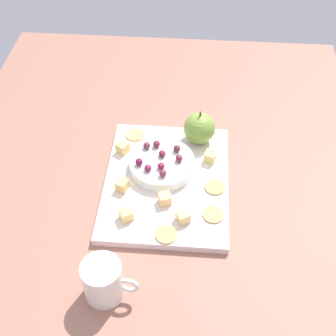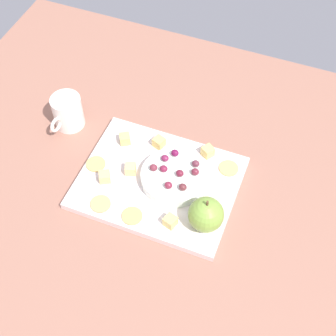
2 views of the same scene
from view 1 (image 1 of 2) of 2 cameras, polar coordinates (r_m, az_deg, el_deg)
The scene contains 25 objects.
table at distance 108.43cm, azimuth -1.46°, elevation -2.51°, with size 126.63×101.29×3.17cm, color #986553.
platter at distance 106.52cm, azimuth -0.16°, elevation -1.63°, with size 35.91×28.00×1.83cm, color silver.
serving_dish at distance 107.10cm, azimuth -0.73°, elevation 0.44°, with size 15.13×15.13×2.60cm, color white.
apple_whole at distance 112.57cm, azimuth 3.89°, elevation 4.90°, with size 7.72×7.72×7.72cm, color #7DA43F.
apple_stem at distance 109.67cm, azimuth 4.00°, elevation 6.65°, with size 0.50×0.50×1.20cm, color brown.
cheese_cube_0 at distance 97.28cm, azimuth 1.86°, elevation -6.03°, with size 2.47×2.47×2.47cm, color #EBC874.
cheese_cube_1 at distance 111.64cm, azimuth -5.60°, elevation 2.50°, with size 2.47×2.47×2.47cm, color #F2D06D.
cheese_cube_2 at distance 109.37cm, azimuth 5.20°, elevation 1.38°, with size 2.47×2.47×2.47cm, color #E3CC6E.
cheese_cube_3 at distance 97.99cm, azimuth -5.18°, elevation -5.73°, with size 2.47×2.47×2.47cm, color #EBD26B.
cheese_cube_4 at distance 103.34cm, azimuth -5.66°, elevation -2.12°, with size 2.47×2.47×2.47cm, color #F0C96B.
cheese_cube_5 at distance 100.29cm, azimuth -0.39°, elevation -3.81°, with size 2.47×2.47×2.47cm, color #F0C378.
cracker_0 at distance 116.29cm, azimuth -4.09°, elevation 4.10°, with size 4.59×4.59×0.40cm, color tan.
cracker_1 at distance 95.84cm, azimuth -0.22°, elevation -8.18°, with size 4.59×4.59×0.40cm, color tan.
cracker_2 at distance 99.37cm, azimuth 5.59°, elevation -5.73°, with size 4.59×4.59×0.40cm, color tan.
cracker_3 at distance 104.36cm, azimuth 5.78°, elevation -2.35°, with size 4.59×4.59×0.40cm, color tan.
grape_0 at distance 108.87cm, azimuth -1.42°, elevation 2.97°, with size 1.82×1.63×1.69cm, color maroon.
grape_1 at distance 106.58cm, azimuth -0.72°, elevation 1.75°, with size 1.82×1.63×1.57cm, color maroon.
grape_2 at distance 104.86cm, azimuth -3.58°, elevation 0.74°, with size 1.82×1.63×1.68cm, color maroon.
grape_3 at distance 103.28cm, azimuth -2.51°, elevation -0.19°, with size 1.82×1.63×1.46cm, color maroon.
grape_4 at distance 107.75cm, azimuth 1.10°, elevation 2.40°, with size 1.82×1.63×1.66cm, color #5F272D.
grape_5 at distance 105.50cm, azimuth 1.38°, elevation 1.20°, with size 1.82×1.63×1.68cm, color maroon.
grape_6 at distance 103.92cm, azimuth -0.86°, elevation 0.24°, with size 1.82×1.63×1.47cm, color maroon.
grape_7 at distance 108.62cm, azimuth -2.64°, elevation 2.76°, with size 1.82×1.63×1.60cm, color brown.
grape_8 at distance 102.29cm, azimuth -0.62°, elevation -0.65°, with size 1.82×1.63×1.65cm, color maroon.
cup at distance 88.26cm, azimuth -7.93°, elevation -13.55°, with size 7.47×10.67×8.71cm.
Camera 1 is at (70.68, 8.25, 83.40)cm, focal length 49.62 mm.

